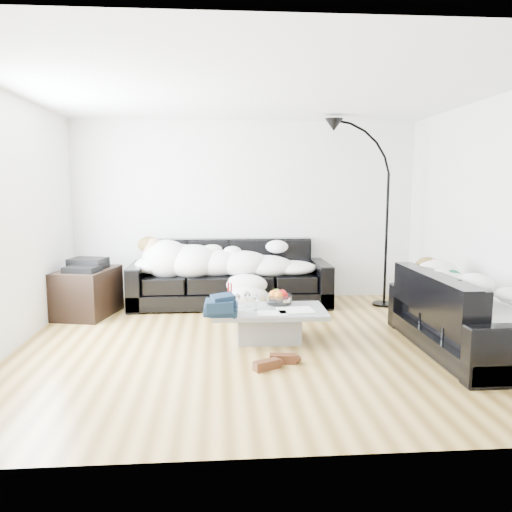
{
  "coord_description": "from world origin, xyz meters",
  "views": [
    {
      "loc": [
        -0.41,
        -5.1,
        1.66
      ],
      "look_at": [
        0.0,
        0.3,
        0.9
      ],
      "focal_mm": 35.0,
      "sensor_mm": 36.0,
      "label": 1
    }
  ],
  "objects": [
    {
      "name": "ground",
      "position": [
        0.0,
        0.0,
        0.0
      ],
      "size": [
        5.0,
        5.0,
        0.0
      ],
      "primitive_type": "plane",
      "color": "brown",
      "rests_on": "ground"
    },
    {
      "name": "wall_back",
      "position": [
        0.0,
        2.25,
        1.3
      ],
      "size": [
        5.0,
        0.02,
        2.6
      ],
      "primitive_type": "cube",
      "color": "silver",
      "rests_on": "ground"
    },
    {
      "name": "wall_left",
      "position": [
        -2.5,
        0.0,
        1.3
      ],
      "size": [
        0.02,
        4.5,
        2.6
      ],
      "primitive_type": "cube",
      "color": "silver",
      "rests_on": "ground"
    },
    {
      "name": "wall_right",
      "position": [
        2.5,
        0.0,
        1.3
      ],
      "size": [
        0.02,
        4.5,
        2.6
      ],
      "primitive_type": "cube",
      "color": "silver",
      "rests_on": "ground"
    },
    {
      "name": "ceiling",
      "position": [
        0.0,
        0.0,
        2.6
      ],
      "size": [
        5.0,
        5.0,
        0.0
      ],
      "primitive_type": "plane",
      "color": "white",
      "rests_on": "ground"
    },
    {
      "name": "sofa_back",
      "position": [
        -0.25,
        1.78,
        0.45
      ],
      "size": [
        2.76,
        0.95,
        0.9
      ],
      "primitive_type": "cube",
      "color": "black",
      "rests_on": "ground"
    },
    {
      "name": "sofa_right",
      "position": [
        2.03,
        -0.39,
        0.4
      ],
      "size": [
        0.84,
        1.96,
        0.79
      ],
      "primitive_type": "cube",
      "rotation": [
        0.0,
        0.0,
        1.57
      ],
      "color": "black",
      "rests_on": "ground"
    },
    {
      "name": "sleeper_back",
      "position": [
        -0.25,
        1.73,
        0.65
      ],
      "size": [
        2.33,
        0.81,
        0.47
      ],
      "primitive_type": null,
      "color": "white",
      "rests_on": "sofa_back"
    },
    {
      "name": "sleeper_right",
      "position": [
        2.03,
        -0.39,
        0.63
      ],
      "size": [
        0.71,
        1.68,
        0.41
      ],
      "primitive_type": null,
      "rotation": [
        0.0,
        0.0,
        1.57
      ],
      "color": "white",
      "rests_on": "sofa_right"
    },
    {
      "name": "teal_cushion",
      "position": [
        1.97,
        0.22,
        0.72
      ],
      "size": [
        0.42,
        0.38,
        0.2
      ],
      "primitive_type": "ellipsoid",
      "rotation": [
        0.0,
        0.0,
        0.24
      ],
      "color": "#0B513A",
      "rests_on": "sofa_right"
    },
    {
      "name": "coffee_table",
      "position": [
        0.12,
        0.09,
        0.18
      ],
      "size": [
        1.23,
        0.73,
        0.35
      ],
      "primitive_type": "cube",
      "rotation": [
        0.0,
        0.0,
        -0.02
      ],
      "color": "#939699",
      "rests_on": "ground"
    },
    {
      "name": "fruit_bowl",
      "position": [
        0.26,
        0.31,
        0.44
      ],
      "size": [
        0.36,
        0.36,
        0.18
      ],
      "primitive_type": "cylinder",
      "rotation": [
        0.0,
        0.0,
        0.31
      ],
      "color": "white",
      "rests_on": "coffee_table"
    },
    {
      "name": "wine_glass_a",
      "position": [
        -0.1,
        0.22,
        0.44
      ],
      "size": [
        0.08,
        0.08,
        0.17
      ],
      "primitive_type": "cylinder",
      "rotation": [
        0.0,
        0.0,
        0.18
      ],
      "color": "white",
      "rests_on": "coffee_table"
    },
    {
      "name": "wine_glass_b",
      "position": [
        -0.21,
        0.15,
        0.43
      ],
      "size": [
        0.07,
        0.07,
        0.16
      ],
      "primitive_type": "cylinder",
      "rotation": [
        0.0,
        0.0,
        0.08
      ],
      "color": "white",
      "rests_on": "coffee_table"
    },
    {
      "name": "wine_glass_c",
      "position": [
        -0.02,
        0.03,
        0.44
      ],
      "size": [
        0.08,
        0.08,
        0.17
      ],
      "primitive_type": "cylinder",
      "rotation": [
        0.0,
        0.0,
        0.19
      ],
      "color": "white",
      "rests_on": "coffee_table"
    },
    {
      "name": "candle_left",
      "position": [
        -0.31,
        0.29,
        0.48
      ],
      "size": [
        0.06,
        0.06,
        0.26
      ],
      "primitive_type": "cylinder",
      "rotation": [
        0.0,
        0.0,
        -0.27
      ],
      "color": "maroon",
      "rests_on": "coffee_table"
    },
    {
      "name": "candle_right",
      "position": [
        -0.27,
        0.35,
        0.47
      ],
      "size": [
        0.05,
        0.05,
        0.24
      ],
      "primitive_type": "cylinder",
      "rotation": [
        0.0,
        0.0,
        0.12
      ],
      "color": "maroon",
      "rests_on": "coffee_table"
    },
    {
      "name": "newspaper_a",
      "position": [
        0.4,
        0.0,
        0.36
      ],
      "size": [
        0.4,
        0.32,
        0.01
      ],
      "primitive_type": "cube",
      "rotation": [
        0.0,
        0.0,
        0.08
      ],
      "color": "silver",
      "rests_on": "coffee_table"
    },
    {
      "name": "newspaper_b",
      "position": [
        0.14,
        -0.1,
        0.36
      ],
      "size": [
        0.31,
        0.22,
        0.01
      ],
      "primitive_type": "cube",
      "rotation": [
        0.0,
        0.0,
        -0.03
      ],
      "color": "silver",
      "rests_on": "coffee_table"
    },
    {
      "name": "navy_jacket",
      "position": [
        -0.38,
        -0.15,
        0.52
      ],
      "size": [
        0.4,
        0.34,
        0.18
      ],
      "primitive_type": null,
      "rotation": [
        0.0,
        0.0,
        0.13
      ],
      "color": "black",
      "rests_on": "coffee_table"
    },
    {
      "name": "shoes",
      "position": [
        0.1,
        -0.69,
        0.05
      ],
      "size": [
        0.5,
        0.41,
        0.1
      ],
      "primitive_type": null,
      "rotation": [
        0.0,
        0.0,
        0.27
      ],
      "color": "#472311",
      "rests_on": "ground"
    },
    {
      "name": "av_cabinet",
      "position": [
        -2.1,
        1.35,
        0.3
      ],
      "size": [
        0.78,
        0.99,
        0.6
      ],
      "primitive_type": "cube",
      "rotation": [
        0.0,
        0.0,
        -0.22
      ],
      "color": "black",
      "rests_on": "ground"
    },
    {
      "name": "stereo",
      "position": [
        -2.1,
        1.35,
        0.67
      ],
      "size": [
        0.51,
        0.43,
        0.13
      ],
      "primitive_type": "cube",
      "rotation": [
        0.0,
        0.0,
        -0.23
      ],
      "color": "black",
      "rests_on": "av_cabinet"
    },
    {
      "name": "floor_lamp",
      "position": [
        1.91,
        1.6,
        1.12
      ],
      "size": [
        0.86,
        0.45,
        2.24
      ],
      "primitive_type": null,
      "rotation": [
        0.0,
        0.0,
        0.15
      ],
      "color": "black",
      "rests_on": "ground"
    }
  ]
}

